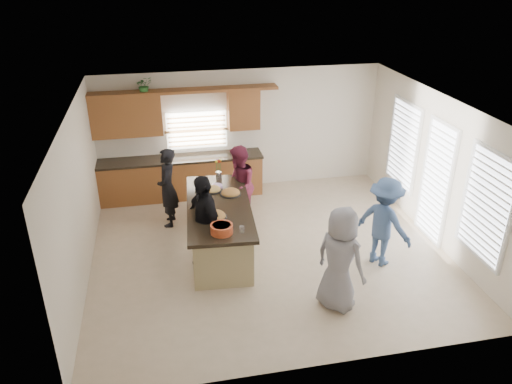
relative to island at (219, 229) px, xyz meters
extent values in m
plane|color=beige|center=(0.89, -0.22, -0.45)|extent=(6.50, 6.50, 0.00)
cube|color=silver|center=(0.89, 2.78, 0.95)|extent=(6.50, 0.02, 2.80)
cube|color=silver|center=(0.89, -3.22, 0.95)|extent=(6.50, 0.02, 2.80)
cube|color=silver|center=(-2.36, -0.22, 0.95)|extent=(0.02, 6.00, 2.80)
cube|color=silver|center=(4.14, -0.22, 0.95)|extent=(0.02, 6.00, 2.80)
cube|color=white|center=(0.89, -0.22, 2.35)|extent=(6.50, 6.00, 0.02)
cube|color=brown|center=(-0.54, 2.47, 0.00)|extent=(3.65, 0.62, 0.90)
cube|color=black|center=(-0.54, 2.47, 0.47)|extent=(3.70, 0.65, 0.05)
cube|color=brown|center=(-1.61, 2.60, 1.50)|extent=(1.50, 0.36, 0.90)
cube|color=brown|center=(0.94, 2.60, 1.50)|extent=(0.70, 0.36, 0.90)
cube|color=brown|center=(-0.34, 2.60, 1.98)|extent=(4.05, 0.40, 0.06)
cube|color=brown|center=(-0.11, 2.74, 1.02)|extent=(1.35, 0.08, 0.85)
cube|color=white|center=(4.11, 1.08, 0.97)|extent=(0.06, 1.10, 1.75)
cube|color=white|center=(4.11, -0.32, 0.72)|extent=(0.06, 0.85, 2.25)
cube|color=white|center=(4.11, -1.82, 0.97)|extent=(0.06, 1.10, 1.75)
cube|color=tan|center=(0.00, 0.00, -0.01)|extent=(1.18, 2.57, 0.88)
cube|color=black|center=(0.00, 0.00, 0.46)|extent=(1.35, 2.78, 0.07)
cube|color=black|center=(0.00, 0.00, -0.41)|extent=(1.10, 2.48, 0.08)
cylinder|color=black|center=(-0.14, -0.47, 0.51)|extent=(0.45, 0.45, 0.02)
ellipsoid|color=#C17B3C|center=(-0.14, -0.47, 0.53)|extent=(0.40, 0.40, 0.18)
cylinder|color=black|center=(0.28, 0.39, 0.51)|extent=(0.40, 0.40, 0.02)
ellipsoid|color=#C17B3C|center=(0.28, 0.39, 0.53)|extent=(0.36, 0.36, 0.16)
cylinder|color=black|center=(-0.03, 0.61, 0.51)|extent=(0.34, 0.34, 0.02)
ellipsoid|color=tan|center=(-0.03, 0.61, 0.53)|extent=(0.31, 0.31, 0.14)
cylinder|color=#C64924|center=(-0.08, -1.01, 0.57)|extent=(0.37, 0.37, 0.15)
cylinder|color=beige|center=(-0.08, -1.01, 0.63)|extent=(0.30, 0.30, 0.04)
cylinder|color=white|center=(0.24, -1.05, 0.55)|extent=(0.09, 0.09, 0.11)
cylinder|color=#C599DF|center=(0.07, 0.75, 0.52)|extent=(0.22, 0.22, 0.05)
cylinder|color=silver|center=(0.16, 1.17, 0.57)|extent=(0.12, 0.12, 0.14)
imported|color=#2D6E2C|center=(-1.18, 2.60, 2.13)|extent=(0.40, 0.37, 0.37)
imported|color=black|center=(-0.88, 1.20, 0.37)|extent=(0.47, 0.65, 1.65)
imported|color=maroon|center=(0.54, 0.98, 0.38)|extent=(0.74, 0.89, 1.67)
imported|color=black|center=(-0.32, -0.49, 0.43)|extent=(0.78, 1.12, 1.77)
imported|color=#3C5784|center=(2.79, -1.00, 0.38)|extent=(1.09, 1.23, 1.66)
imported|color=gray|center=(1.59, -2.03, 0.42)|extent=(0.94, 1.01, 1.74)
camera|label=1|loc=(-0.94, -8.06, 4.64)|focal=35.00mm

